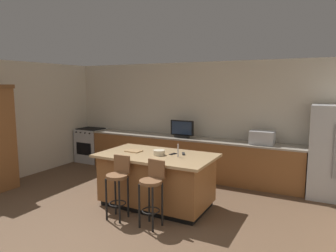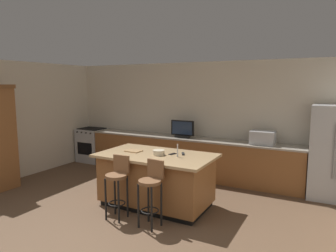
{
  "view_description": "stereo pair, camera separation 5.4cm",
  "coord_description": "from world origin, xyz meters",
  "px_view_note": "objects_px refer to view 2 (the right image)",
  "views": [
    {
      "loc": [
        2.7,
        -2.59,
        2.13
      ],
      "look_at": [
        0.0,
        2.6,
        1.33
      ],
      "focal_mm": 32.49,
      "sensor_mm": 36.0,
      "label": 1
    },
    {
      "loc": [
        2.75,
        -2.57,
        2.13
      ],
      "look_at": [
        0.0,
        2.6,
        1.33
      ],
      "focal_mm": 32.49,
      "sensor_mm": 36.0,
      "label": 2
    }
  ],
  "objects_px": {
    "microwave": "(263,138)",
    "tv_monitor": "(182,130)",
    "tv_remote": "(183,154)",
    "kitchen_island": "(156,179)",
    "cell_phone": "(173,154)",
    "bar_stool_right": "(151,187)",
    "refrigerator": "(336,153)",
    "bar_stool_left": "(118,181)",
    "fruit_bowl": "(159,153)",
    "cutting_board": "(134,151)",
    "range_oven": "(92,145)"
  },
  "relations": [
    {
      "from": "fruit_bowl",
      "to": "cell_phone",
      "type": "distance_m",
      "value": 0.25
    },
    {
      "from": "kitchen_island",
      "to": "bar_stool_left",
      "type": "height_order",
      "value": "bar_stool_left"
    },
    {
      "from": "kitchen_island",
      "to": "cell_phone",
      "type": "relative_size",
      "value": 13.37
    },
    {
      "from": "kitchen_island",
      "to": "cell_phone",
      "type": "height_order",
      "value": "cell_phone"
    },
    {
      "from": "microwave",
      "to": "kitchen_island",
      "type": "bearing_deg",
      "value": -127.74
    },
    {
      "from": "range_oven",
      "to": "tv_remote",
      "type": "xyz_separation_m",
      "value": [
        3.57,
        -1.65,
        0.47
      ]
    },
    {
      "from": "tv_remote",
      "to": "cutting_board",
      "type": "bearing_deg",
      "value": 164.94
    },
    {
      "from": "microwave",
      "to": "tv_monitor",
      "type": "bearing_deg",
      "value": -178.35
    },
    {
      "from": "microwave",
      "to": "cutting_board",
      "type": "distance_m",
      "value": 2.68
    },
    {
      "from": "refrigerator",
      "to": "bar_stool_right",
      "type": "bearing_deg",
      "value": -133.75
    },
    {
      "from": "refrigerator",
      "to": "fruit_bowl",
      "type": "bearing_deg",
      "value": -145.61
    },
    {
      "from": "fruit_bowl",
      "to": "refrigerator",
      "type": "bearing_deg",
      "value": 34.39
    },
    {
      "from": "tv_remote",
      "to": "kitchen_island",
      "type": "bearing_deg",
      "value": 178.61
    },
    {
      "from": "refrigerator",
      "to": "bar_stool_right",
      "type": "height_order",
      "value": "refrigerator"
    },
    {
      "from": "kitchen_island",
      "to": "cell_phone",
      "type": "xyz_separation_m",
      "value": [
        0.25,
        0.14,
        0.46
      ]
    },
    {
      "from": "range_oven",
      "to": "microwave",
      "type": "xyz_separation_m",
      "value": [
        4.59,
        0.0,
        0.58
      ]
    },
    {
      "from": "refrigerator",
      "to": "tv_monitor",
      "type": "xyz_separation_m",
      "value": [
        -3.13,
        -0.01,
        0.22
      ]
    },
    {
      "from": "kitchen_island",
      "to": "range_oven",
      "type": "xyz_separation_m",
      "value": [
        -3.15,
        1.86,
        -0.01
      ]
    },
    {
      "from": "tv_monitor",
      "to": "tv_remote",
      "type": "distance_m",
      "value": 1.78
    },
    {
      "from": "bar_stool_left",
      "to": "fruit_bowl",
      "type": "bearing_deg",
      "value": 61.07
    },
    {
      "from": "kitchen_island",
      "to": "tv_monitor",
      "type": "relative_size",
      "value": 3.56
    },
    {
      "from": "microwave",
      "to": "cutting_board",
      "type": "relative_size",
      "value": 1.7
    },
    {
      "from": "microwave",
      "to": "tv_remote",
      "type": "relative_size",
      "value": 2.82
    },
    {
      "from": "kitchen_island",
      "to": "refrigerator",
      "type": "bearing_deg",
      "value": 33.25
    },
    {
      "from": "tv_monitor",
      "to": "tv_remote",
      "type": "height_order",
      "value": "tv_monitor"
    },
    {
      "from": "cutting_board",
      "to": "tv_monitor",
      "type": "bearing_deg",
      "value": 86.1
    },
    {
      "from": "microwave",
      "to": "cell_phone",
      "type": "height_order",
      "value": "microwave"
    },
    {
      "from": "kitchen_island",
      "to": "bar_stool_right",
      "type": "distance_m",
      "value": 0.81
    },
    {
      "from": "refrigerator",
      "to": "tv_remote",
      "type": "xyz_separation_m",
      "value": [
        -2.36,
        -1.61,
        0.06
      ]
    },
    {
      "from": "cell_phone",
      "to": "cutting_board",
      "type": "height_order",
      "value": "cutting_board"
    },
    {
      "from": "microwave",
      "to": "tv_remote",
      "type": "xyz_separation_m",
      "value": [
        -1.02,
        -1.65,
        -0.11
      ]
    },
    {
      "from": "bar_stool_left",
      "to": "bar_stool_right",
      "type": "distance_m",
      "value": 0.62
    },
    {
      "from": "refrigerator",
      "to": "bar_stool_left",
      "type": "xyz_separation_m",
      "value": [
        -3.06,
        -2.56,
        -0.27
      ]
    },
    {
      "from": "kitchen_island",
      "to": "bar_stool_right",
      "type": "relative_size",
      "value": 2.0
    },
    {
      "from": "range_oven",
      "to": "fruit_bowl",
      "type": "xyz_separation_m",
      "value": [
        3.22,
        -1.89,
        0.5
      ]
    },
    {
      "from": "fruit_bowl",
      "to": "tv_remote",
      "type": "bearing_deg",
      "value": 35.01
    },
    {
      "from": "kitchen_island",
      "to": "tv_monitor",
      "type": "xyz_separation_m",
      "value": [
        -0.35,
        1.81,
        0.62
      ]
    },
    {
      "from": "cutting_board",
      "to": "fruit_bowl",
      "type": "bearing_deg",
      "value": -3.56
    },
    {
      "from": "refrigerator",
      "to": "microwave",
      "type": "bearing_deg",
      "value": 178.24
    },
    {
      "from": "bar_stool_left",
      "to": "tv_remote",
      "type": "height_order",
      "value": "bar_stool_left"
    },
    {
      "from": "cell_phone",
      "to": "bar_stool_right",
      "type": "bearing_deg",
      "value": -69.17
    },
    {
      "from": "refrigerator",
      "to": "bar_stool_right",
      "type": "relative_size",
      "value": 1.75
    },
    {
      "from": "tv_monitor",
      "to": "refrigerator",
      "type": "bearing_deg",
      "value": 0.2
    },
    {
      "from": "kitchen_island",
      "to": "fruit_bowl",
      "type": "relative_size",
      "value": 9.96
    },
    {
      "from": "refrigerator",
      "to": "cutting_board",
      "type": "bearing_deg",
      "value": -150.79
    },
    {
      "from": "bar_stool_left",
      "to": "range_oven",
      "type": "bearing_deg",
      "value": 135.5
    },
    {
      "from": "refrigerator",
      "to": "tv_remote",
      "type": "bearing_deg",
      "value": -145.7
    },
    {
      "from": "range_oven",
      "to": "microwave",
      "type": "relative_size",
      "value": 1.94
    },
    {
      "from": "bar_stool_right",
      "to": "microwave",
      "type": "bearing_deg",
      "value": 72.59
    },
    {
      "from": "refrigerator",
      "to": "cutting_board",
      "type": "xyz_separation_m",
      "value": [
        -3.26,
        -1.82,
        0.05
      ]
    }
  ]
}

